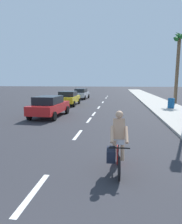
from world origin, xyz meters
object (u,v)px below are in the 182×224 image
(parked_car_yellow, at_px, (69,98))
(parked_car_silver, at_px, (81,93))
(palm_tree_far, at_px, (179,51))
(trash_bin_far, at_px, (171,103))
(cyclist, at_px, (117,145))
(parked_car_red, at_px, (49,106))

(parked_car_yellow, bearing_deg, parked_car_silver, 89.17)
(palm_tree_far, distance_m, trash_bin_far, 7.73)
(palm_tree_far, bearing_deg, parked_car_silver, 159.94)
(cyclist, height_order, trash_bin_far, cyclist)
(parked_car_yellow, bearing_deg, parked_car_red, -88.07)
(cyclist, distance_m, palm_tree_far, 20.47)
(parked_car_silver, height_order, palm_tree_far, palm_tree_far)
(cyclist, relative_size, parked_car_yellow, 0.41)
(cyclist, bearing_deg, parked_car_red, -60.57)
(parked_car_silver, distance_m, trash_bin_far, 14.28)
(cyclist, relative_size, trash_bin_far, 1.94)
(parked_car_silver, bearing_deg, trash_bin_far, -39.80)
(parked_car_yellow, height_order, trash_bin_far, parked_car_yellow)
(palm_tree_far, bearing_deg, trash_bin_far, -109.16)
(parked_car_yellow, distance_m, trash_bin_far, 10.67)
(parked_car_red, relative_size, palm_tree_far, 0.51)
(trash_bin_far, bearing_deg, parked_car_yellow, 170.07)
(parked_car_red, distance_m, trash_bin_far, 11.39)
(trash_bin_far, bearing_deg, parked_car_silver, 137.80)
(cyclist, xyz_separation_m, parked_car_red, (-5.12, 8.24, 0.01))
(palm_tree_far, bearing_deg, cyclist, -109.93)
(parked_car_red, relative_size, parked_car_silver, 1.07)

